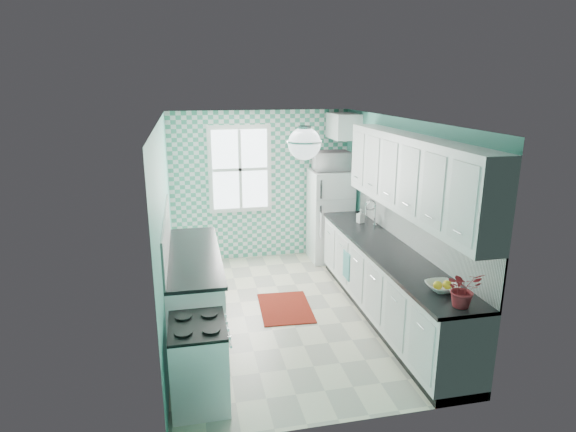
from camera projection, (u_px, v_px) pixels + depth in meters
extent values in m
cube|color=beige|center=(288.00, 313.00, 6.36)|extent=(3.00, 4.40, 0.02)
cube|color=white|center=(288.00, 119.00, 5.68)|extent=(3.00, 4.40, 0.02)
cube|color=#54AC9A|center=(261.00, 186.00, 8.10)|extent=(3.00, 0.02, 2.50)
cube|color=#54AC9A|center=(345.00, 295.00, 3.94)|extent=(3.00, 0.02, 2.50)
cube|color=#54AC9A|center=(164.00, 229.00, 5.72)|extent=(0.02, 4.40, 2.50)
cube|color=#54AC9A|center=(400.00, 215.00, 6.33)|extent=(0.02, 4.40, 2.50)
cube|color=#45A585|center=(261.00, 186.00, 8.08)|extent=(3.00, 0.01, 2.50)
cube|color=white|center=(240.00, 169.00, 7.91)|extent=(1.04, 0.05, 1.44)
cube|color=white|center=(240.00, 169.00, 7.89)|extent=(0.90, 0.02, 1.30)
cube|color=white|center=(412.00, 228.00, 5.96)|extent=(0.02, 3.60, 0.51)
cube|color=white|center=(166.00, 235.00, 5.67)|extent=(0.02, 2.15, 0.51)
cube|color=white|center=(412.00, 175.00, 5.55)|extent=(0.33, 3.20, 0.90)
cube|color=white|center=(343.00, 126.00, 7.74)|extent=(0.40, 0.74, 0.40)
cylinder|color=silver|center=(305.00, 128.00, 4.94)|extent=(0.14, 0.14, 0.04)
cylinder|color=silver|center=(305.00, 135.00, 4.96)|extent=(0.02, 0.02, 0.12)
sphere|color=white|center=(304.00, 144.00, 4.98)|extent=(0.34, 0.34, 0.34)
cube|color=white|center=(387.00, 285.00, 6.10)|extent=(0.60, 3.60, 0.90)
cube|color=black|center=(388.00, 250.00, 5.97)|extent=(0.63, 3.60, 0.04)
cube|color=white|center=(194.00, 291.00, 5.92)|extent=(0.60, 2.15, 0.90)
cube|color=black|center=(194.00, 255.00, 5.80)|extent=(0.63, 2.15, 0.04)
cube|color=silver|center=(330.00, 216.00, 8.09)|extent=(0.67, 0.63, 1.53)
cube|color=silver|center=(336.00, 200.00, 7.69)|extent=(0.65, 0.01, 0.02)
cube|color=silver|center=(321.00, 189.00, 7.57)|extent=(0.03, 0.03, 0.30)
cube|color=silver|center=(320.00, 222.00, 7.72)|extent=(0.03, 0.03, 0.54)
cube|color=silver|center=(199.00, 363.00, 4.49)|extent=(0.52, 0.66, 0.77)
cube|color=black|center=(197.00, 326.00, 4.38)|extent=(0.52, 0.66, 0.03)
cube|color=black|center=(227.00, 355.00, 4.53)|extent=(0.01, 0.43, 0.26)
cube|color=silver|center=(364.00, 229.00, 6.82)|extent=(0.45, 0.38, 0.12)
cylinder|color=silver|center=(375.00, 215.00, 6.80)|extent=(0.02, 0.02, 0.30)
torus|color=silver|center=(371.00, 202.00, 6.74)|extent=(0.16, 0.02, 0.16)
cube|color=maroon|center=(285.00, 308.00, 6.46)|extent=(0.72, 0.99, 0.02)
cube|color=#5A9F8C|center=(346.00, 265.00, 6.67)|extent=(0.09, 0.25, 0.39)
imported|color=white|center=(442.00, 287.00, 4.76)|extent=(0.31, 0.31, 0.08)
imported|color=#C00429|center=(463.00, 289.00, 4.39)|extent=(0.32, 0.28, 0.35)
imported|color=#9FC2CF|center=(361.00, 216.00, 7.05)|extent=(0.12, 0.12, 0.20)
imported|color=silver|center=(331.00, 161.00, 7.84)|extent=(0.58, 0.40, 0.32)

